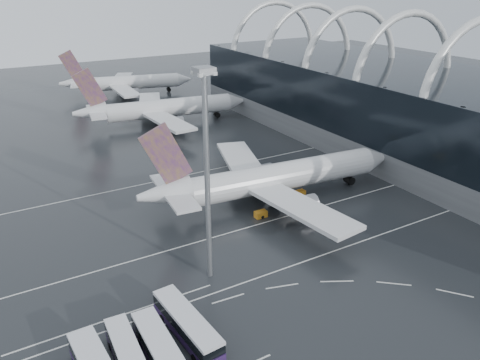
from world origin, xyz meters
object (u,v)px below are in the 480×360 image
gse_cart_belly_b (269,174)px  airliner_gate_c (125,83)px  gse_cart_belly_c (261,214)px  airliner_gate_b (161,109)px  bus_row_near_b (128,356)px  bus_row_near_d (187,324)px  floodlight_mast (206,154)px  bus_row_near_c (161,351)px  gse_cart_belly_e (245,170)px  gse_cart_belly_a (299,194)px  airliner_main (272,179)px

gse_cart_belly_b → airliner_gate_c: bearing=91.8°
airliner_gate_c → gse_cart_belly_c: size_ratio=21.06×
gse_cart_belly_c → gse_cart_belly_b: bearing=52.1°
airliner_gate_b → gse_cart_belly_b: 51.91m
airliner_gate_b → bus_row_near_b: bearing=-105.5°
bus_row_near_d → floodlight_mast: size_ratio=0.43×
bus_row_near_c → gse_cart_belly_c: size_ratio=5.63×
gse_cart_belly_e → airliner_gate_b: bearing=92.9°
floodlight_mast → gse_cart_belly_b: (28.82, 27.46, -19.05)m
airliner_gate_c → gse_cart_belly_a: 107.27m
airliner_gate_b → floodlight_mast: size_ratio=1.70×
airliner_gate_b → gse_cart_belly_e: 46.73m
bus_row_near_d → gse_cart_belly_b: 52.98m
gse_cart_belly_b → gse_cart_belly_c: 19.68m
gse_cart_belly_a → gse_cart_belly_c: gse_cart_belly_a is taller
gse_cart_belly_e → airliner_main: bearing=-101.3°
floodlight_mast → bus_row_near_b: bearing=-144.8°
floodlight_mast → gse_cart_belly_e: floodlight_mast is taller
airliner_gate_c → bus_row_near_b: size_ratio=4.05×
airliner_main → floodlight_mast: bearing=-137.6°
gse_cart_belly_b → gse_cart_belly_c: same height
floodlight_mast → gse_cart_belly_e: bearing=51.7°
bus_row_near_b → bus_row_near_d: bus_row_near_d is taller
airliner_main → bus_row_near_d: 41.28m
gse_cart_belly_e → bus_row_near_b: bearing=-133.7°
airliner_gate_b → bus_row_near_b: (-39.64, -90.45, -3.02)m
airliner_main → gse_cart_belly_c: 8.71m
airliner_main → bus_row_near_c: bearing=-134.4°
airliner_main → bus_row_near_b: (-38.88, -28.50, -3.15)m
bus_row_near_b → gse_cart_belly_c: bearing=-51.9°
airliner_gate_c → gse_cart_belly_e: bearing=-76.1°
airliner_gate_b → bus_row_near_d: (-31.64, -89.19, -2.83)m
gse_cart_belly_a → airliner_gate_b: bearing=94.7°
bus_row_near_b → gse_cart_belly_b: 59.69m
airliner_gate_c → bus_row_near_b: (-42.21, -134.29, -2.78)m
floodlight_mast → gse_cart_belly_b: 44.13m
bus_row_near_d → gse_cart_belly_c: size_ratio=5.83×
airliner_gate_b → airliner_gate_c: (2.56, 43.83, -0.24)m
gse_cart_belly_a → gse_cart_belly_e: size_ratio=1.16×
bus_row_near_b → floodlight_mast: (16.36, 11.54, 18.07)m
airliner_main → bus_row_near_b: bearing=-138.4°
airliner_main → bus_row_near_d: (-30.88, -27.24, -2.96)m
airliner_gate_c → floodlight_mast: 126.37m
bus_row_near_d → gse_cart_belly_c: (25.10, 22.20, -1.17)m
gse_cart_belly_a → gse_cart_belly_c: size_ratio=1.02×
bus_row_near_d → gse_cart_belly_e: (33.96, 42.69, -1.25)m
gse_cart_belly_c → gse_cart_belly_e: size_ratio=1.14×
airliner_gate_b → gse_cart_belly_a: (5.23, -63.33, -3.99)m
airliner_main → airliner_gate_b: (0.77, 61.95, -0.13)m
airliner_gate_b → gse_cart_belly_b: bearing=-75.7°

